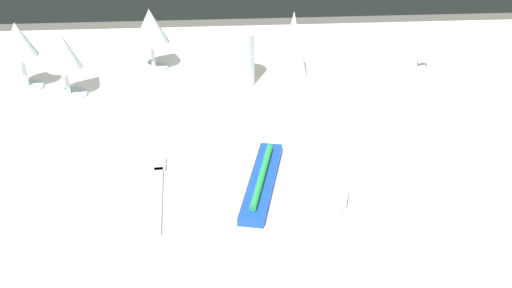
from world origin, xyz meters
TOP-DOWN VIEW (x-y plane):
  - dining_table at (0.00, 0.00)m, footprint 1.80×1.11m
  - dinner_plate at (-0.04, -0.27)m, footprint 0.26×0.26m
  - toothbrush_package at (-0.04, -0.27)m, footprint 0.08×0.21m
  - fork_outer at (-0.19, -0.24)m, footprint 0.03×0.20m
  - dinner_knife at (0.12, -0.25)m, footprint 0.02×0.24m
  - spoon_soup at (0.15, -0.22)m, footprint 0.03×0.21m
  - saucer_left at (0.30, 0.19)m, footprint 0.14×0.14m
  - coffee_cup_left at (0.31, 0.19)m, footprint 0.11×0.09m
  - wine_glass_centre at (-0.40, 0.12)m, footprint 0.07×0.07m
  - wine_glass_left at (-0.50, 0.16)m, footprint 0.07×0.07m
  - wine_glass_right at (-0.24, 0.25)m, footprint 0.08×0.08m
  - drink_tumbler at (-0.06, 0.15)m, footprint 0.08×0.08m
  - napkin_folded at (0.07, 0.16)m, footprint 0.07×0.07m

SIDE VIEW (x-z plane):
  - dining_table at x=0.00m, z-range 0.29..1.03m
  - fork_outer at x=-0.19m, z-range 0.74..0.74m
  - spoon_soup at x=0.15m, z-range 0.74..0.75m
  - dinner_knife at x=0.12m, z-range 0.74..0.74m
  - saucer_left at x=0.30m, z-range 0.74..0.75m
  - dinner_plate at x=-0.04m, z-range 0.74..0.76m
  - toothbrush_package at x=-0.04m, z-range 0.75..0.78m
  - coffee_cup_left at x=0.31m, z-range 0.75..0.82m
  - drink_tumbler at x=-0.06m, z-range 0.73..0.85m
  - napkin_folded at x=0.07m, z-range 0.74..0.89m
  - wine_glass_centre at x=-0.40m, z-range 0.76..0.90m
  - wine_glass_right at x=-0.24m, z-range 0.77..0.91m
  - wine_glass_left at x=-0.50m, z-range 0.77..0.91m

